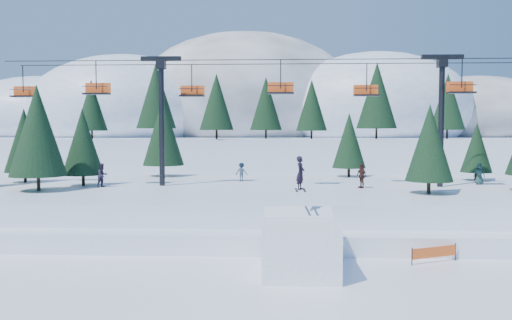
{
  "coord_description": "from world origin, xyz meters",
  "views": [
    {
      "loc": [
        0.12,
        -21.51,
        6.64
      ],
      "look_at": [
        -0.98,
        6.0,
        5.2
      ],
      "focal_mm": 35.0,
      "sensor_mm": 36.0,
      "label": 1
    }
  ],
  "objects_px": {
    "banner_near": "(434,252)",
    "banner_far": "(460,244)",
    "chairlift": "(281,100)",
    "jump_kicker": "(300,245)"
  },
  "relations": [
    {
      "from": "jump_kicker",
      "to": "banner_near",
      "type": "relative_size",
      "value": 2.1
    },
    {
      "from": "banner_near",
      "to": "banner_far",
      "type": "bearing_deg",
      "value": 44.99
    },
    {
      "from": "jump_kicker",
      "to": "chairlift",
      "type": "distance_m",
      "value": 17.78
    },
    {
      "from": "chairlift",
      "to": "banner_near",
      "type": "bearing_deg",
      "value": -60.62
    },
    {
      "from": "jump_kicker",
      "to": "banner_near",
      "type": "height_order",
      "value": "jump_kicker"
    },
    {
      "from": "chairlift",
      "to": "banner_far",
      "type": "bearing_deg",
      "value": -50.0
    },
    {
      "from": "banner_far",
      "to": "banner_near",
      "type": "bearing_deg",
      "value": -135.01
    },
    {
      "from": "jump_kicker",
      "to": "chairlift",
      "type": "relative_size",
      "value": 0.12
    },
    {
      "from": "jump_kicker",
      "to": "banner_far",
      "type": "relative_size",
      "value": 2.07
    },
    {
      "from": "chairlift",
      "to": "banner_near",
      "type": "relative_size",
      "value": 17.83
    }
  ]
}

